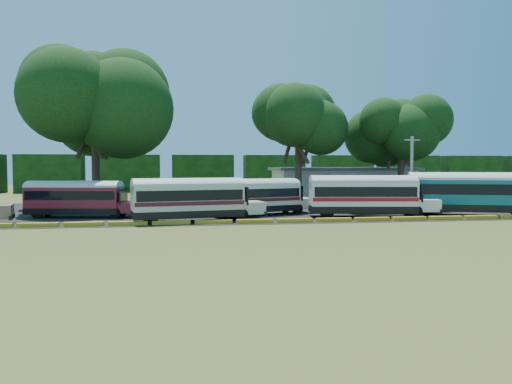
{
  "coord_description": "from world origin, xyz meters",
  "views": [
    {
      "loc": [
        -3.98,
        -34.83,
        4.19
      ],
      "look_at": [
        2.38,
        6.0,
        2.03
      ],
      "focal_mm": 35.0,
      "sensor_mm": 36.0,
      "label": 1
    }
  ],
  "objects": [
    {
      "name": "bus_cream_west",
      "position": [
        -3.09,
        2.76,
        1.86
      ],
      "size": [
        10.3,
        4.33,
        3.29
      ],
      "rotation": [
        0.0,
        0.0,
        0.19
      ],
      "color": "black",
      "rests_on": "ground"
    },
    {
      "name": "curb",
      "position": [
        -0.0,
        1.0,
        0.15
      ],
      "size": [
        53.7,
        0.45,
        0.3
      ],
      "color": "gold",
      "rests_on": "ground"
    },
    {
      "name": "bus_white_red",
      "position": [
        11.13,
        4.05,
        1.94
      ],
      "size": [
        10.72,
        4.1,
        3.44
      ],
      "rotation": [
        0.0,
        0.0,
        -0.15
      ],
      "color": "black",
      "rests_on": "ground"
    },
    {
      "name": "bus_red",
      "position": [
        -12.1,
        7.21,
        1.72
      ],
      "size": [
        9.39,
        3.74,
        3.01
      ],
      "rotation": [
        0.0,
        0.0,
        -0.17
      ],
      "color": "black",
      "rests_on": "ground"
    },
    {
      "name": "tree_east",
      "position": [
        23.01,
        22.84,
        8.83
      ],
      "size": [
        9.44,
        9.44,
        12.34
      ],
      "color": "#3B2D1D",
      "rests_on": "ground"
    },
    {
      "name": "bus_cream_east",
      "position": [
        2.58,
        6.8,
        1.77
      ],
      "size": [
        9.73,
        5.41,
        3.12
      ],
      "rotation": [
        0.0,
        0.0,
        0.35
      ],
      "color": "black",
      "rests_on": "ground"
    },
    {
      "name": "bus_white_blue",
      "position": [
        14.71,
        7.68,
        1.8
      ],
      "size": [
        9.78,
        2.9,
        3.18
      ],
      "rotation": [
        0.0,
        0.0,
        0.05
      ],
      "color": "black",
      "rests_on": "ground"
    },
    {
      "name": "terminal_building",
      "position": [
        18.0,
        30.0,
        2.03
      ],
      "size": [
        19.0,
        9.0,
        4.0
      ],
      "color": "beige",
      "rests_on": "ground"
    },
    {
      "name": "bus_teal",
      "position": [
        20.09,
        3.75,
        2.1
      ],
      "size": [
        11.39,
        6.51,
        3.67
      ],
      "rotation": [
        0.0,
        0.0,
        -0.36
      ],
      "color": "black",
      "rests_on": "ground"
    },
    {
      "name": "tree_center",
      "position": [
        9.76,
        21.45,
        9.88
      ],
      "size": [
        9.9,
        9.9,
        13.56
      ],
      "color": "#3B2D1D",
      "rests_on": "ground"
    },
    {
      "name": "treeline_backdrop",
      "position": [
        0.0,
        48.0,
        3.0
      ],
      "size": [
        130.0,
        4.0,
        6.0
      ],
      "color": "black",
      "rests_on": "ground"
    },
    {
      "name": "asphalt_strip",
      "position": [
        1.0,
        12.0,
        0.01
      ],
      "size": [
        64.0,
        24.0,
        0.02
      ],
      "primitive_type": "cube",
      "color": "black",
      "rests_on": "ground"
    },
    {
      "name": "utility_pole",
      "position": [
        18.63,
        11.11,
        3.65
      ],
      "size": [
        1.6,
        0.3,
        7.08
      ],
      "color": "gray",
      "rests_on": "ground"
    },
    {
      "name": "ground",
      "position": [
        0.0,
        0.0,
        0.0
      ],
      "size": [
        160.0,
        160.0,
        0.0
      ],
      "primitive_type": "plane",
      "color": "#43541C",
      "rests_on": "ground"
    },
    {
      "name": "tree_west",
      "position": [
        -12.14,
        16.89,
        10.96
      ],
      "size": [
        12.22,
        12.22,
        15.47
      ],
      "color": "#3B2D1D",
      "rests_on": "ground"
    }
  ]
}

